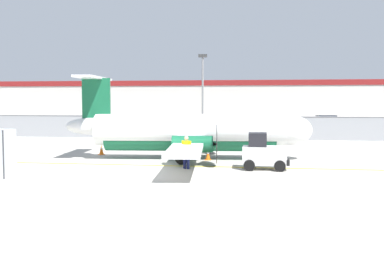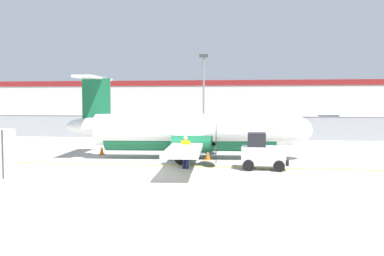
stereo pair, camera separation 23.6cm
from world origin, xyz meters
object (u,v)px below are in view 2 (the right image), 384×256
parked_car_1 (143,120)px  parked_car_2 (161,123)px  commuter_airplane (194,132)px  ground_crew_worker (186,150)px  parked_car_6 (327,122)px  baggage_tug (263,153)px  traffic_cone_near_left (102,150)px  apron_light_pole (204,91)px  parked_car_3 (209,122)px  parked_car_5 (298,126)px  traffic_cone_near_right (208,155)px  parked_car_4 (246,122)px  parked_car_0 (82,123)px

parked_car_1 → parked_car_2: bearing=-56.4°
parked_car_1 → parked_car_2: (3.79, -6.55, 0.00)m
commuter_airplane → ground_crew_worker: size_ratio=9.46×
parked_car_1 → parked_car_6: 22.90m
baggage_tug → commuter_airplane: bearing=141.2°
traffic_cone_near_left → apron_light_pole: (5.64, 8.61, 3.99)m
commuter_airplane → ground_crew_worker: (0.08, -3.67, -0.65)m
parked_car_3 → parked_car_5: bearing=-27.0°
parked_car_3 → ground_crew_worker: bearing=-79.9°
commuter_airplane → parked_car_5: commuter_airplane is taller
ground_crew_worker → apron_light_pole: 13.93m
apron_light_pole → traffic_cone_near_right: bearing=-81.9°
baggage_tug → parked_car_4: size_ratio=0.55×
ground_crew_worker → parked_car_4: bearing=16.7°
parked_car_4 → parked_car_6: 9.97m
parked_car_5 → ground_crew_worker: bearing=-110.1°
parked_car_2 → apron_light_pole: (6.22, -11.80, 3.41)m
ground_crew_worker → apron_light_pole: size_ratio=0.23×
parked_car_1 → parked_car_3: same height
parked_car_1 → parked_car_4: 13.38m
ground_crew_worker → parked_car_2: same height
traffic_cone_near_right → ground_crew_worker: bearing=-103.0°
ground_crew_worker → traffic_cone_near_left: ground_crew_worker is taller
ground_crew_worker → parked_car_3: (-1.81, 28.87, -0.06)m
parked_car_5 → apron_light_pole: 12.82m
traffic_cone_near_right → parked_car_2: (-7.66, 21.92, 0.58)m
commuter_airplane → parked_car_6: 30.61m
parked_car_2 → commuter_airplane: bearing=99.6°
traffic_cone_near_left → parked_car_2: size_ratio=0.15×
traffic_cone_near_left → parked_car_1: 27.32m
commuter_airplane → ground_crew_worker: commuter_airplane is taller
parked_car_1 → apron_light_pole: 21.17m
ground_crew_worker → parked_car_6: 33.97m
parked_car_2 → apron_light_pole: apron_light_pole is taller
commuter_airplane → parked_car_0: bearing=121.7°
baggage_tug → parked_car_5: size_ratio=0.56×
ground_crew_worker → traffic_cone_near_right: bearing=8.5°
parked_car_3 → apron_light_pole: 15.77m
parked_car_3 → parked_car_4: size_ratio=1.03×
commuter_airplane → traffic_cone_near_right: 1.57m
baggage_tug → traffic_cone_near_left: (-10.22, 4.54, -0.54)m
parked_car_0 → parked_car_2: size_ratio=0.96×
commuter_airplane → ground_crew_worker: bearing=-93.5°
parked_car_1 → baggage_tug: bearing=-61.6°
parked_car_3 → parked_car_6: same height
baggage_tug → parked_car_2: bearing=114.3°
commuter_airplane → traffic_cone_near_left: (-6.22, 1.23, -1.29)m
traffic_cone_near_left → parked_car_4: parked_car_4 is taller
parked_car_3 → parked_car_0: bearing=-162.1°
parked_car_1 → parked_car_6: same height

